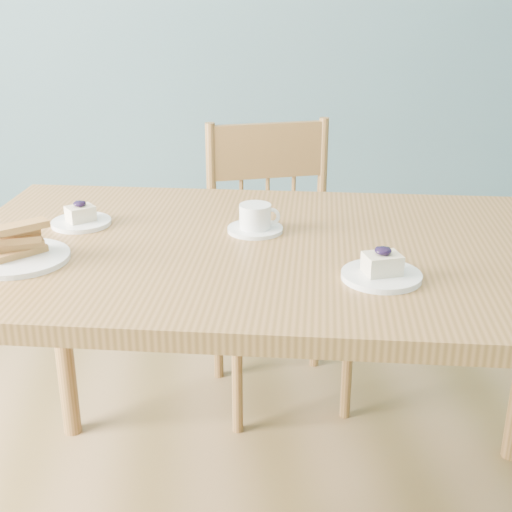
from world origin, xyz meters
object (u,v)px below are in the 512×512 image
at_px(cheesecake_plate_near, 382,271).
at_px(cheesecake_plate_far, 81,219).
at_px(dining_chair, 277,265).
at_px(dining_table, 283,278).
at_px(coffee_cup, 256,220).
at_px(biscotti_plate, 17,249).

height_order(cheesecake_plate_near, cheesecake_plate_far, cheesecake_plate_near).
xyz_separation_m(dining_chair, cheesecake_plate_near, (0.10, -0.92, 0.36)).
distance_m(dining_table, coffee_cup, 0.16).
height_order(cheesecake_plate_far, biscotti_plate, biscotti_plate).
relative_size(dining_chair, cheesecake_plate_near, 5.76).
bearing_deg(dining_chair, dining_table, -103.74).
relative_size(cheesecake_plate_near, biscotti_plate, 0.74).
bearing_deg(coffee_cup, cheesecake_plate_near, -44.48).
bearing_deg(cheesecake_plate_far, dining_table, -21.64).
xyz_separation_m(cheesecake_plate_near, biscotti_plate, (-0.78, 0.17, 0.01)).
distance_m(coffee_cup, biscotti_plate, 0.56).
distance_m(dining_chair, cheesecake_plate_near, 0.99).
xyz_separation_m(coffee_cup, biscotti_plate, (-0.54, -0.14, -0.00)).
relative_size(cheesecake_plate_near, coffee_cup, 1.23).
relative_size(cheesecake_plate_near, cheesecake_plate_far, 1.12).
bearing_deg(cheesecake_plate_near, coffee_cup, 126.42).
relative_size(dining_table, coffee_cup, 12.44).
height_order(dining_table, cheesecake_plate_far, cheesecake_plate_far).
height_order(dining_table, dining_chair, dining_chair).
bearing_deg(dining_chair, cheesecake_plate_far, -145.52).
bearing_deg(coffee_cup, biscotti_plate, -156.15).
relative_size(dining_table, cheesecake_plate_near, 10.15).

